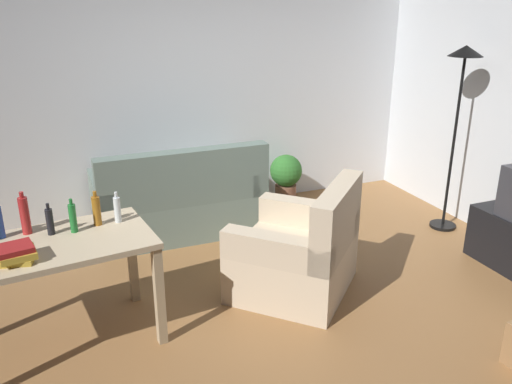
{
  "coord_description": "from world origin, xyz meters",
  "views": [
    {
      "loc": [
        -1.41,
        -3.22,
        2.25
      ],
      "look_at": [
        0.1,
        0.5,
        0.75
      ],
      "focal_mm": 37.35,
      "sensor_mm": 36.0,
      "label": 1
    }
  ],
  "objects_px": {
    "desk": "(58,257)",
    "potted_plant": "(286,176)",
    "bottle_clear": "(117,209)",
    "book_stack": "(16,254)",
    "couch": "(180,203)",
    "bottle_green": "(73,218)",
    "bottle_amber": "(97,210)",
    "bottle_red": "(25,215)",
    "bottle_dark": "(50,221)",
    "armchair": "(300,254)",
    "torchiere_lamp": "(461,89)"
  },
  "relations": [
    {
      "from": "potted_plant",
      "to": "bottle_dark",
      "type": "distance_m",
      "value": 3.04
    },
    {
      "from": "couch",
      "to": "book_stack",
      "type": "relative_size",
      "value": 6.22
    },
    {
      "from": "couch",
      "to": "torchiere_lamp",
      "type": "bearing_deg",
      "value": 160.44
    },
    {
      "from": "couch",
      "to": "desk",
      "type": "distance_m",
      "value": 1.91
    },
    {
      "from": "bottle_red",
      "to": "bottle_clear",
      "type": "relative_size",
      "value": 1.32
    },
    {
      "from": "bottle_green",
      "to": "book_stack",
      "type": "bearing_deg",
      "value": -137.49
    },
    {
      "from": "torchiere_lamp",
      "to": "potted_plant",
      "type": "xyz_separation_m",
      "value": [
        -1.22,
        1.21,
        -1.08
      ]
    },
    {
      "from": "bottle_dark",
      "to": "bottle_clear",
      "type": "relative_size",
      "value": 0.98
    },
    {
      "from": "couch",
      "to": "desk",
      "type": "height_order",
      "value": "couch"
    },
    {
      "from": "torchiere_lamp",
      "to": "armchair",
      "type": "distance_m",
      "value": 2.28
    },
    {
      "from": "potted_plant",
      "to": "book_stack",
      "type": "xyz_separation_m",
      "value": [
        -2.7,
        -1.99,
        0.49
      ]
    },
    {
      "from": "torchiere_lamp",
      "to": "bottle_red",
      "type": "relative_size",
      "value": 6.19
    },
    {
      "from": "armchair",
      "to": "bottle_red",
      "type": "height_order",
      "value": "bottle_red"
    },
    {
      "from": "bottle_red",
      "to": "bottle_amber",
      "type": "height_order",
      "value": "bottle_red"
    },
    {
      "from": "potted_plant",
      "to": "bottle_green",
      "type": "xyz_separation_m",
      "value": [
        -2.35,
        -1.67,
        0.53
      ]
    },
    {
      "from": "bottle_dark",
      "to": "bottle_amber",
      "type": "bearing_deg",
      "value": 8.06
    },
    {
      "from": "torchiere_lamp",
      "to": "bottle_clear",
      "type": "xyz_separation_m",
      "value": [
        -3.27,
        -0.41,
        -0.56
      ]
    },
    {
      "from": "potted_plant",
      "to": "bottle_dark",
      "type": "relative_size",
      "value": 2.62
    },
    {
      "from": "couch",
      "to": "armchair",
      "type": "xyz_separation_m",
      "value": [
        0.6,
        -1.45,
        0.01
      ]
    },
    {
      "from": "potted_plant",
      "to": "bottle_green",
      "type": "relative_size",
      "value": 2.43
    },
    {
      "from": "torchiere_lamp",
      "to": "book_stack",
      "type": "distance_m",
      "value": 4.04
    },
    {
      "from": "bottle_dark",
      "to": "book_stack",
      "type": "xyz_separation_m",
      "value": [
        -0.21,
        -0.34,
        -0.04
      ]
    },
    {
      "from": "potted_plant",
      "to": "bottle_clear",
      "type": "height_order",
      "value": "bottle_clear"
    },
    {
      "from": "potted_plant",
      "to": "bottle_clear",
      "type": "bearing_deg",
      "value": -141.8
    },
    {
      "from": "bottle_dark",
      "to": "bottle_clear",
      "type": "xyz_separation_m",
      "value": [
        0.44,
        0.04,
        0.0
      ]
    },
    {
      "from": "torchiere_lamp",
      "to": "armchair",
      "type": "bearing_deg",
      "value": -163.95
    },
    {
      "from": "bottle_green",
      "to": "bottle_clear",
      "type": "relative_size",
      "value": 1.06
    },
    {
      "from": "potted_plant",
      "to": "bottle_clear",
      "type": "distance_m",
      "value": 2.66
    },
    {
      "from": "couch",
      "to": "bottle_red",
      "type": "xyz_separation_m",
      "value": [
        -1.33,
        -1.27,
        0.58
      ]
    },
    {
      "from": "torchiere_lamp",
      "to": "desk",
      "type": "height_order",
      "value": "torchiere_lamp"
    },
    {
      "from": "bottle_dark",
      "to": "armchair",
      "type": "bearing_deg",
      "value": -3.47
    },
    {
      "from": "bottle_clear",
      "to": "desk",
      "type": "bearing_deg",
      "value": -157.67
    },
    {
      "from": "couch",
      "to": "torchiere_lamp",
      "type": "height_order",
      "value": "torchiere_lamp"
    },
    {
      "from": "bottle_amber",
      "to": "book_stack",
      "type": "distance_m",
      "value": 0.64
    },
    {
      "from": "bottle_green",
      "to": "bottle_amber",
      "type": "height_order",
      "value": "bottle_amber"
    },
    {
      "from": "bottle_red",
      "to": "bottle_dark",
      "type": "bearing_deg",
      "value": -26.72
    },
    {
      "from": "couch",
      "to": "potted_plant",
      "type": "distance_m",
      "value": 1.34
    },
    {
      "from": "bottle_clear",
      "to": "book_stack",
      "type": "relative_size",
      "value": 0.86
    },
    {
      "from": "armchair",
      "to": "book_stack",
      "type": "xyz_separation_m",
      "value": [
        -2.0,
        -0.23,
        0.5
      ]
    },
    {
      "from": "book_stack",
      "to": "torchiere_lamp",
      "type": "bearing_deg",
      "value": 11.3
    },
    {
      "from": "couch",
      "to": "bottle_clear",
      "type": "xyz_separation_m",
      "value": [
        -0.75,
        -1.3,
        0.55
      ]
    },
    {
      "from": "armchair",
      "to": "book_stack",
      "type": "bearing_deg",
      "value": -38.16
    },
    {
      "from": "bottle_red",
      "to": "bottle_green",
      "type": "xyz_separation_m",
      "value": [
        0.29,
        -0.09,
        -0.03
      ]
    },
    {
      "from": "armchair",
      "to": "bottle_dark",
      "type": "xyz_separation_m",
      "value": [
        -1.79,
        0.11,
        0.53
      ]
    },
    {
      "from": "potted_plant",
      "to": "torchiere_lamp",
      "type": "bearing_deg",
      "value": -44.78
    },
    {
      "from": "desk",
      "to": "potted_plant",
      "type": "xyz_separation_m",
      "value": [
        2.48,
        1.79,
        -0.32
      ]
    },
    {
      "from": "bottle_red",
      "to": "bottle_clear",
      "type": "xyz_separation_m",
      "value": [
        0.59,
        -0.04,
        -0.04
      ]
    },
    {
      "from": "desk",
      "to": "bottle_dark",
      "type": "distance_m",
      "value": 0.24
    },
    {
      "from": "torchiere_lamp",
      "to": "bottle_dark",
      "type": "bearing_deg",
      "value": -173.17
    },
    {
      "from": "bottle_red",
      "to": "book_stack",
      "type": "height_order",
      "value": "bottle_red"
    }
  ]
}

